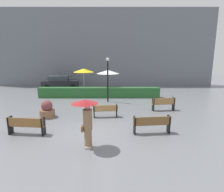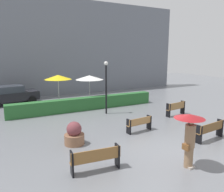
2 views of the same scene
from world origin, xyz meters
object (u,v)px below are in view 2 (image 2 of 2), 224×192
bench_far_right (176,108)px  planter_pot (74,135)px  bench_near_left (96,158)px  pedestrian_with_umbrella (189,132)px  bench_mid_center (140,123)px  bench_near_right (211,129)px  patio_umbrella_yellow (58,77)px  lamp_post (106,82)px  patio_umbrella_white (89,78)px  parked_car (11,95)px

bench_far_right → planter_pot: planter_pot is taller
bench_near_left → pedestrian_with_umbrella: (3.15, -1.32, 0.89)m
bench_mid_center → pedestrian_with_umbrella: size_ratio=0.75×
planter_pot → bench_mid_center: bearing=-0.3°
bench_near_right → patio_umbrella_yellow: bearing=115.4°
lamp_post → patio_umbrella_white: 2.94m
planter_pot → lamp_post: (3.75, 4.20, 1.81)m
bench_near_left → patio_umbrella_yellow: patio_umbrella_yellow is taller
pedestrian_with_umbrella → planter_pot: pedestrian_with_umbrella is taller
pedestrian_with_umbrella → patio_umbrella_white: 11.27m
planter_pot → lamp_post: 5.92m
planter_pot → parked_car: size_ratio=0.25×
lamp_post → patio_umbrella_yellow: 4.16m
bench_far_right → patio_umbrella_yellow: bearing=137.2°
pedestrian_with_umbrella → patio_umbrella_yellow: patio_umbrella_yellow is taller
bench_near_right → pedestrian_with_umbrella: pedestrian_with_umbrella is taller
bench_near_left → pedestrian_with_umbrella: pedestrian_with_umbrella is taller
planter_pot → patio_umbrella_yellow: 7.88m
bench_mid_center → planter_pot: (-3.69, 0.02, -0.01)m
bench_far_right → patio_umbrella_yellow: 9.07m
bench_far_right → bench_mid_center: bearing=-159.7°
pedestrian_with_umbrella → bench_far_right: bearing=49.7°
pedestrian_with_umbrella → patio_umbrella_white: (0.65, 11.22, 0.89)m
bench_near_right → bench_near_left: (-6.19, -0.12, -0.02)m
patio_umbrella_yellow → pedestrian_with_umbrella: bearing=-81.2°
bench_near_right → lamp_post: 7.43m
bench_mid_center → lamp_post: size_ratio=0.42×
planter_pot → parked_car: parked_car is taller
bench_mid_center → lamp_post: 4.59m
bench_near_right → lamp_post: bearing=108.9°
bench_near_left → lamp_post: (3.86, 6.95, 1.76)m
planter_pot → bench_near_left: bearing=-92.2°
bench_near_right → bench_near_left: bearing=-178.9°
patio_umbrella_yellow → parked_car: 4.77m
bench_near_right → patio_umbrella_yellow: (-4.83, 10.16, 1.87)m
bench_near_right → parked_car: parked_car is taller
planter_pot → patio_umbrella_yellow: size_ratio=0.42×
bench_near_left → planter_pot: 2.75m
pedestrian_with_umbrella → parked_car: 15.56m
bench_far_right → bench_near_left: 8.94m
planter_pot → parked_car: 10.83m
bench_far_right → pedestrian_with_umbrella: pedestrian_with_umbrella is taller
bench_mid_center → patio_umbrella_white: 7.39m
bench_far_right → patio_umbrella_white: size_ratio=0.66×
lamp_post → bench_far_right: bearing=-34.0°
lamp_post → parked_car: 8.75m
bench_near_right → bench_far_right: bearing=67.8°
bench_far_right → bench_near_right: bearing=-112.2°
bench_mid_center → bench_near_left: bearing=-144.2°
bench_mid_center → lamp_post: lamp_post is taller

